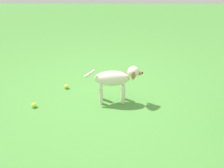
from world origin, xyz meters
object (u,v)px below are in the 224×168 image
dog (115,79)px  tennis_ball_0 (34,105)px  tennis_ball_1 (66,86)px  water_bowl (121,76)px

dog → tennis_ball_0: dog is taller
tennis_ball_0 → tennis_ball_1: same height
dog → tennis_ball_0: 1.16m
tennis_ball_0 → water_bowl: (-0.86, 1.20, -0.00)m
tennis_ball_0 → water_bowl: tennis_ball_0 is taller
tennis_ball_1 → water_bowl: 0.92m
tennis_ball_0 → tennis_ball_1: bearing=145.3°
tennis_ball_1 → water_bowl: (-0.36, 0.85, -0.00)m
dog → water_bowl: dog is taller
tennis_ball_0 → water_bowl: bearing=125.6°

